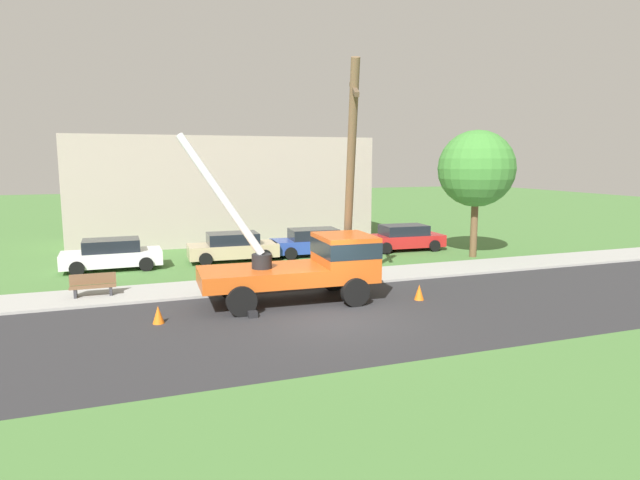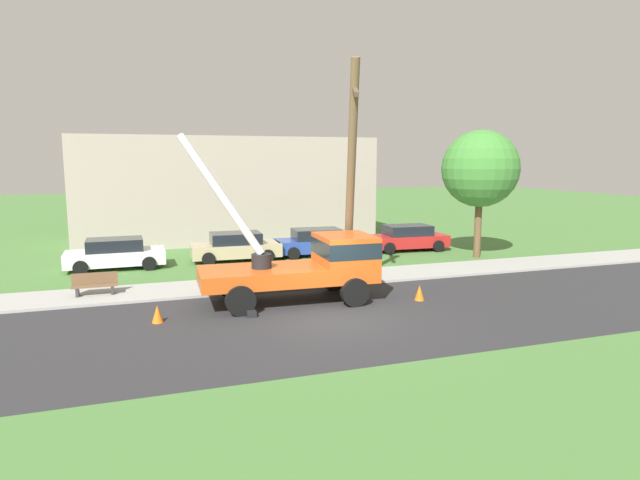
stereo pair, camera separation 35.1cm
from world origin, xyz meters
name	(u,v)px [view 2 (the right image)]	position (x,y,z in m)	size (l,w,h in m)	color
ground_plane	(253,256)	(0.00, 12.00, 0.00)	(120.00, 120.00, 0.00)	#477538
road_asphalt	(332,319)	(0.00, 0.00, 0.00)	(80.00, 8.16, 0.01)	#2B2B2D
sidewalk_strip	(287,282)	(0.00, 5.41, 0.05)	(80.00, 2.66, 0.10)	#9E9E99
utility_truck	(311,262)	(0.09, 2.46, 1.41)	(6.75, 3.21, 5.98)	#C65119
leaning_utility_pole	(351,177)	(2.00, 3.38, 4.42)	(1.27, 3.48, 8.63)	brown
traffic_cone_ahead	(419,293)	(3.82, 1.19, 0.28)	(0.36, 0.36, 0.56)	orange
traffic_cone_behind	(157,314)	(-5.28, 1.44, 0.28)	(0.36, 0.36, 0.56)	orange
traffic_cone_curbside	(338,281)	(1.72, 3.95, 0.28)	(0.36, 0.36, 0.56)	orange
parked_sedan_white	(115,254)	(-6.76, 10.81, 0.71)	(4.43, 2.07, 1.42)	silver
parked_sedan_tan	(236,247)	(-1.09, 11.05, 0.71)	(4.45, 2.11, 1.42)	tan
parked_sedan_blue	(317,242)	(3.24, 11.18, 0.71)	(4.50, 2.19, 1.42)	#263F99
parked_sedan_red	(407,238)	(8.54, 11.00, 0.71)	(4.50, 2.19, 1.42)	#B21E1E
park_bench	(95,285)	(-7.33, 5.48, 0.46)	(1.60, 0.45, 0.90)	brown
roadside_tree_near	(480,169)	(10.96, 7.91, 4.57)	(3.92, 3.92, 6.55)	brown
lowrise_building_backdrop	(227,189)	(-0.23, 18.73, 3.20)	(18.00, 6.00, 6.40)	#A5998C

